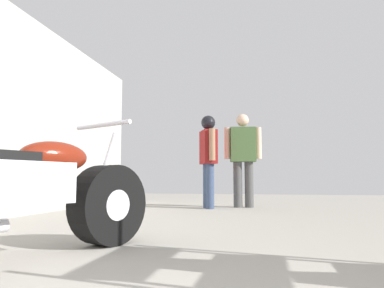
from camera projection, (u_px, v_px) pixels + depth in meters
name	position (u px, v px, depth m)	size (l,w,h in m)	color
ground_plane	(206.00, 225.00, 4.06)	(17.65, 17.65, 0.00)	#9E998E
motorcycle_maroon_cruiser	(16.00, 198.00, 2.26)	(1.07, 1.97, 0.96)	black
mechanic_in_blue	(243.00, 154.00, 6.78)	(0.71, 0.32, 1.75)	#4C4C4C
mechanic_with_helmet	(208.00, 152.00, 6.55)	(0.39, 0.65, 1.68)	#384766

